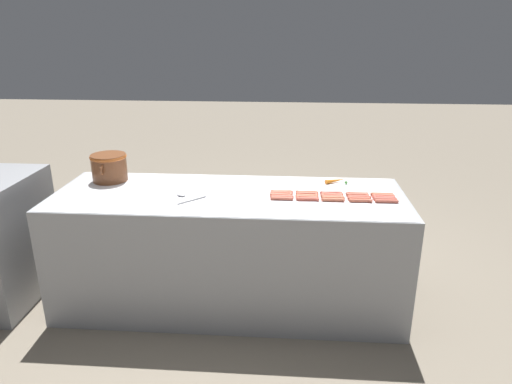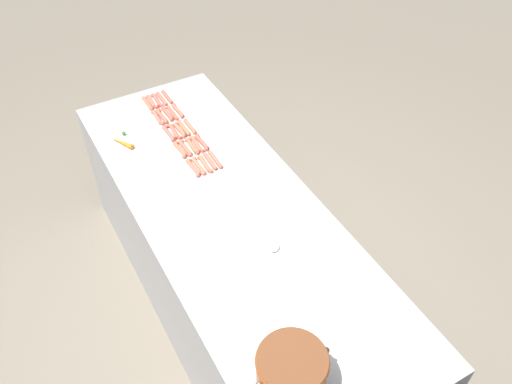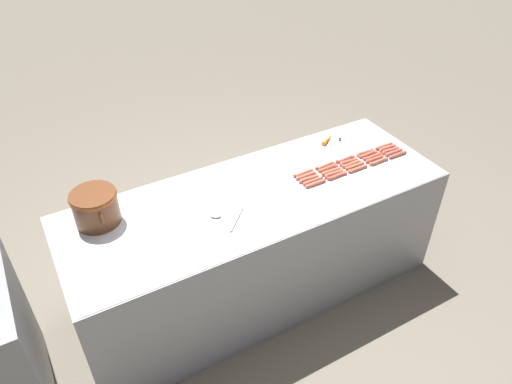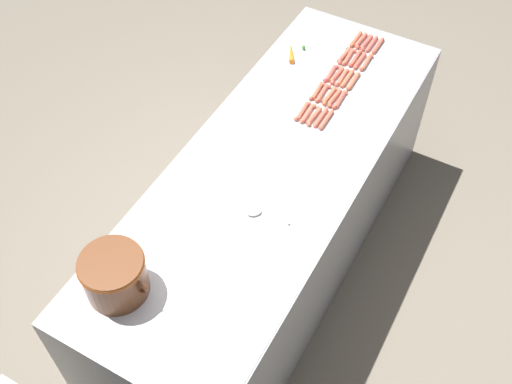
{
  "view_description": "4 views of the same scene",
  "coord_description": "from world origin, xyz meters",
  "px_view_note": "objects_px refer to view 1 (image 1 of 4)",
  "views": [
    {
      "loc": [
        -2.99,
        -0.41,
        1.95
      ],
      "look_at": [
        -0.09,
        -0.2,
        0.91
      ],
      "focal_mm": 32.23,
      "sensor_mm": 36.0,
      "label": 1
    },
    {
      "loc": [
        0.8,
        1.69,
        2.8
      ],
      "look_at": [
        -0.14,
        0.02,
        0.94
      ],
      "focal_mm": 37.85,
      "sensor_mm": 36.0,
      "label": 2
    },
    {
      "loc": [
        -2.07,
        1.17,
        2.71
      ],
      "look_at": [
        0.0,
        0.01,
        0.88
      ],
      "focal_mm": 33.75,
      "sensor_mm": 36.0,
      "label": 3
    },
    {
      "loc": [
        -0.9,
        1.79,
        3.08
      ],
      "look_at": [
        -0.03,
        0.22,
        0.88
      ],
      "focal_mm": 43.36,
      "sensor_mm": 36.0,
      "label": 4
    }
  ],
  "objects_px": {
    "hot_dog_2": "(333,200)",
    "hot_dog_15": "(383,196)",
    "hot_dog_16": "(358,195)",
    "hot_dog_20": "(382,194)",
    "hot_dog_4": "(282,198)",
    "serving_spoon": "(185,196)",
    "hot_dog_17": "(332,195)",
    "hot_dog_14": "(281,195)",
    "hot_dog_24": "(282,192)",
    "hot_dog_8": "(307,197)",
    "hot_dog_23": "(307,192)",
    "hot_dog_9": "(282,197)",
    "hot_dog_18": "(307,194)",
    "hot_dog_3": "(307,199)",
    "carrot": "(336,181)",
    "hot_dog_0": "(387,201)",
    "hot_dog_12": "(332,196)",
    "hot_dog_6": "(359,199)",
    "hot_dog_10": "(384,198)",
    "hot_dog_5": "(385,199)",
    "hot_dog_7": "(333,198)",
    "hot_dog_13": "(307,196)",
    "hot_dog_11": "(359,197)",
    "hot_dog_1": "(361,201)",
    "hot_dog_19": "(281,193)",
    "bean_pot": "(109,166)",
    "hot_dog_21": "(357,194)"
  },
  "relations": [
    {
      "from": "hot_dog_4",
      "to": "serving_spoon",
      "type": "relative_size",
      "value": 0.72
    },
    {
      "from": "hot_dog_10",
      "to": "hot_dog_13",
      "type": "relative_size",
      "value": 1.0
    },
    {
      "from": "hot_dog_20",
      "to": "serving_spoon",
      "type": "distance_m",
      "value": 1.35
    },
    {
      "from": "hot_dog_10",
      "to": "carrot",
      "type": "bearing_deg",
      "value": 41.1
    },
    {
      "from": "hot_dog_10",
      "to": "hot_dog_14",
      "type": "distance_m",
      "value": 0.69
    },
    {
      "from": "hot_dog_4",
      "to": "hot_dog_10",
      "type": "height_order",
      "value": "same"
    },
    {
      "from": "hot_dog_10",
      "to": "serving_spoon",
      "type": "distance_m",
      "value": 1.35
    },
    {
      "from": "hot_dog_4",
      "to": "carrot",
      "type": "bearing_deg",
      "value": -44.83
    },
    {
      "from": "hot_dog_16",
      "to": "hot_dog_21",
      "type": "height_order",
      "value": "same"
    },
    {
      "from": "hot_dog_3",
      "to": "hot_dog_4",
      "type": "distance_m",
      "value": 0.17
    },
    {
      "from": "hot_dog_15",
      "to": "carrot",
      "type": "bearing_deg",
      "value": 44.34
    },
    {
      "from": "hot_dog_18",
      "to": "carrot",
      "type": "bearing_deg",
      "value": -36.94
    },
    {
      "from": "hot_dog_3",
      "to": "hot_dog_18",
      "type": "xyz_separation_m",
      "value": [
        0.1,
        -0.0,
        0.0
      ]
    },
    {
      "from": "hot_dog_17",
      "to": "hot_dog_18",
      "type": "distance_m",
      "value": 0.17
    },
    {
      "from": "hot_dog_5",
      "to": "hot_dog_14",
      "type": "xyz_separation_m",
      "value": [
        0.03,
        0.7,
        0.0
      ]
    },
    {
      "from": "hot_dog_7",
      "to": "hot_dog_8",
      "type": "distance_m",
      "value": 0.17
    },
    {
      "from": "hot_dog_8",
      "to": "hot_dog_23",
      "type": "relative_size",
      "value": 1.0
    },
    {
      "from": "hot_dog_6",
      "to": "serving_spoon",
      "type": "xyz_separation_m",
      "value": [
        -0.03,
        1.18,
        -0.0
      ]
    },
    {
      "from": "hot_dog_20",
      "to": "hot_dog_4",
      "type": "bearing_deg",
      "value": 100.85
    },
    {
      "from": "hot_dog_0",
      "to": "hot_dog_12",
      "type": "height_order",
      "value": "same"
    },
    {
      "from": "hot_dog_3",
      "to": "carrot",
      "type": "relative_size",
      "value": 0.94
    },
    {
      "from": "hot_dog_10",
      "to": "hot_dog_11",
      "type": "xyz_separation_m",
      "value": [
        -0.0,
        0.16,
        0.0
      ]
    },
    {
      "from": "hot_dog_8",
      "to": "serving_spoon",
      "type": "xyz_separation_m",
      "value": [
        -0.03,
        0.83,
        -0.0
      ]
    },
    {
      "from": "hot_dog_10",
      "to": "hot_dog_23",
      "type": "xyz_separation_m",
      "value": [
        0.07,
        0.51,
        0.0
      ]
    },
    {
      "from": "hot_dog_0",
      "to": "hot_dog_19",
      "type": "xyz_separation_m",
      "value": [
        0.1,
        0.7,
        0.0
      ]
    },
    {
      "from": "hot_dog_13",
      "to": "bean_pot",
      "type": "height_order",
      "value": "bean_pot"
    },
    {
      "from": "hot_dog_7",
      "to": "hot_dog_19",
      "type": "distance_m",
      "value": 0.35
    },
    {
      "from": "hot_dog_9",
      "to": "hot_dog_18",
      "type": "relative_size",
      "value": 1.0
    },
    {
      "from": "hot_dog_1",
      "to": "hot_dog_19",
      "type": "relative_size",
      "value": 1.0
    },
    {
      "from": "hot_dog_0",
      "to": "hot_dog_15",
      "type": "xyz_separation_m",
      "value": [
        0.1,
        0.0,
        0.0
      ]
    },
    {
      "from": "hot_dog_0",
      "to": "hot_dog_20",
      "type": "xyz_separation_m",
      "value": [
        0.13,
        0.01,
        0.0
      ]
    },
    {
      "from": "hot_dog_15",
      "to": "bean_pot",
      "type": "relative_size",
      "value": 0.47
    },
    {
      "from": "hot_dog_10",
      "to": "hot_dog_20",
      "type": "relative_size",
      "value": 1.0
    },
    {
      "from": "hot_dog_10",
      "to": "hot_dog_16",
      "type": "relative_size",
      "value": 1.0
    },
    {
      "from": "hot_dog_17",
      "to": "hot_dog_15",
      "type": "bearing_deg",
      "value": -89.57
    },
    {
      "from": "hot_dog_23",
      "to": "bean_pot",
      "type": "distance_m",
      "value": 1.49
    },
    {
      "from": "hot_dog_7",
      "to": "hot_dog_23",
      "type": "distance_m",
      "value": 0.2
    },
    {
      "from": "hot_dog_5",
      "to": "serving_spoon",
      "type": "distance_m",
      "value": 1.35
    },
    {
      "from": "hot_dog_1",
      "to": "carrot",
      "type": "height_order",
      "value": "carrot"
    },
    {
      "from": "hot_dog_15",
      "to": "hot_dog_16",
      "type": "height_order",
      "value": "same"
    },
    {
      "from": "hot_dog_16",
      "to": "hot_dog_20",
      "type": "xyz_separation_m",
      "value": [
        0.03,
        -0.17,
        0.0
      ]
    },
    {
      "from": "hot_dog_7",
      "to": "hot_dog_14",
      "type": "bearing_deg",
      "value": 84.82
    },
    {
      "from": "hot_dog_2",
      "to": "hot_dog_15",
      "type": "bearing_deg",
      "value": -73.61
    },
    {
      "from": "hot_dog_23",
      "to": "carrot",
      "type": "height_order",
      "value": "carrot"
    },
    {
      "from": "hot_dog_7",
      "to": "hot_dog_13",
      "type": "bearing_deg",
      "value": 80.77
    },
    {
      "from": "hot_dog_14",
      "to": "hot_dog_24",
      "type": "height_order",
      "value": "same"
    },
    {
      "from": "hot_dog_2",
      "to": "hot_dog_7",
      "type": "height_order",
      "value": "same"
    },
    {
      "from": "serving_spoon",
      "to": "hot_dog_23",
      "type": "bearing_deg",
      "value": -81.06
    },
    {
      "from": "hot_dog_9",
      "to": "hot_dog_18",
      "type": "xyz_separation_m",
      "value": [
        0.07,
        -0.17,
        0.0
      ]
    },
    {
      "from": "hot_dog_19",
      "to": "hot_dog_20",
      "type": "xyz_separation_m",
      "value": [
        0.03,
        -0.69,
        0.0
      ]
    }
  ]
}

